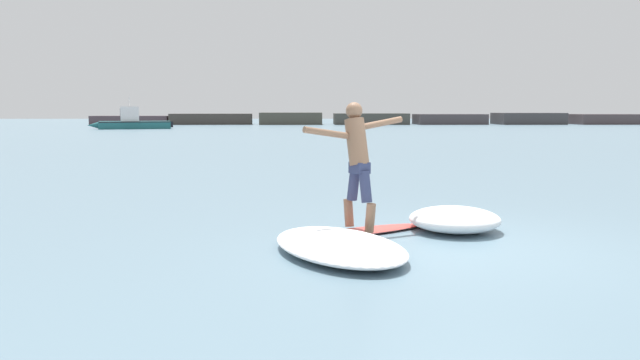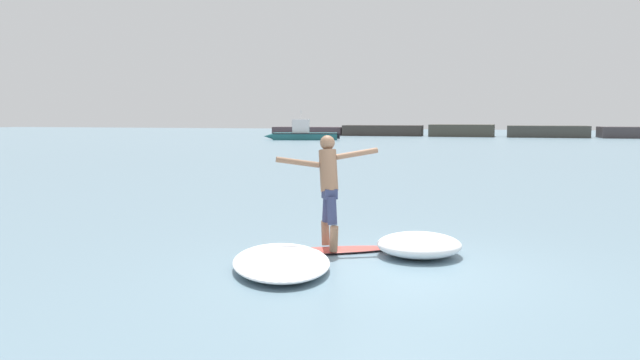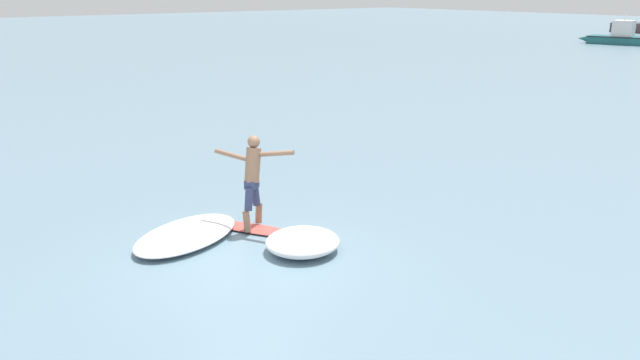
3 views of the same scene
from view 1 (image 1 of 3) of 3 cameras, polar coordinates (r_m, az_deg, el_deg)
name	(u,v)px [view 1 (image 1 of 3)]	position (r m, az deg, el deg)	size (l,w,h in m)	color
ground_plane	(460,247)	(8.27, 12.65, -5.99)	(200.00, 200.00, 0.00)	slate
rock_jetty_breakwater	(384,119)	(70.35, 5.90, 5.57)	(61.27, 4.87, 1.31)	#47393E
surfboard	(361,231)	(8.94, 3.80, -4.69)	(2.26, 1.50, 0.20)	#DA4E46
surfer	(357,155)	(8.81, 3.42, 2.32)	(1.47, 0.94, 1.80)	#8E664C
fishing_boat_near_jetty	(132,122)	(56.92, -16.78, 5.09)	(7.03, 3.69, 2.83)	#1F5E62
wave_foam_at_tail	(339,246)	(7.65, 1.75, -6.01)	(2.18, 2.71, 0.22)	white
wave_foam_at_nose	(455,219)	(9.26, 12.21, -3.53)	(1.43, 1.47, 0.35)	white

